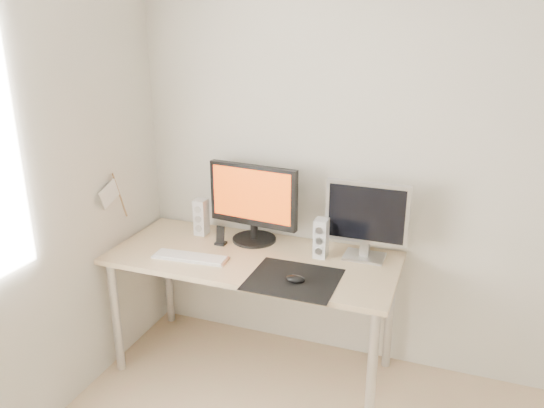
# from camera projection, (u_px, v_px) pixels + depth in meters

# --- Properties ---
(wall_back) EXTENTS (3.50, 0.00, 3.50)m
(wall_back) POSITION_uv_depth(u_px,v_px,m) (440.00, 164.00, 2.81)
(wall_back) COLOR silver
(wall_back) RESTS_ON ground
(mousepad) EXTENTS (0.45, 0.40, 0.00)m
(mousepad) POSITION_uv_depth(u_px,v_px,m) (293.00, 279.00, 2.68)
(mousepad) COLOR black
(mousepad) RESTS_ON desk
(mouse) EXTENTS (0.10, 0.06, 0.04)m
(mouse) POSITION_uv_depth(u_px,v_px,m) (295.00, 279.00, 2.64)
(mouse) COLOR black
(mouse) RESTS_ON mousepad
(desk) EXTENTS (1.60, 0.70, 0.73)m
(desk) POSITION_uv_depth(u_px,v_px,m) (253.00, 268.00, 2.98)
(desk) COLOR #D1B587
(desk) RESTS_ON ground
(main_monitor) EXTENTS (0.55, 0.29, 0.47)m
(main_monitor) POSITION_uv_depth(u_px,v_px,m) (253.00, 201.00, 3.07)
(main_monitor) COLOR black
(main_monitor) RESTS_ON desk
(second_monitor) EXTENTS (0.45, 0.16, 0.43)m
(second_monitor) POSITION_uv_depth(u_px,v_px,m) (367.00, 217.00, 2.85)
(second_monitor) COLOR silver
(second_monitor) RESTS_ON desk
(speaker_left) EXTENTS (0.07, 0.09, 0.22)m
(speaker_left) POSITION_uv_depth(u_px,v_px,m) (201.00, 217.00, 3.22)
(speaker_left) COLOR silver
(speaker_left) RESTS_ON desk
(speaker_right) EXTENTS (0.07, 0.09, 0.22)m
(speaker_right) POSITION_uv_depth(u_px,v_px,m) (321.00, 238.00, 2.91)
(speaker_right) COLOR silver
(speaker_right) RESTS_ON desk
(keyboard) EXTENTS (0.43, 0.15, 0.02)m
(keyboard) POSITION_uv_depth(u_px,v_px,m) (190.00, 257.00, 2.92)
(keyboard) COLOR silver
(keyboard) RESTS_ON desk
(phone_dock) EXTENTS (0.06, 0.05, 0.11)m
(phone_dock) POSITION_uv_depth(u_px,v_px,m) (221.00, 239.00, 3.10)
(phone_dock) COLOR black
(phone_dock) RESTS_ON desk
(pennant) EXTENTS (0.01, 0.23, 0.29)m
(pennant) POSITION_uv_depth(u_px,v_px,m) (113.00, 194.00, 2.98)
(pennant) COLOR #A57F54
(pennant) RESTS_ON wall_left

